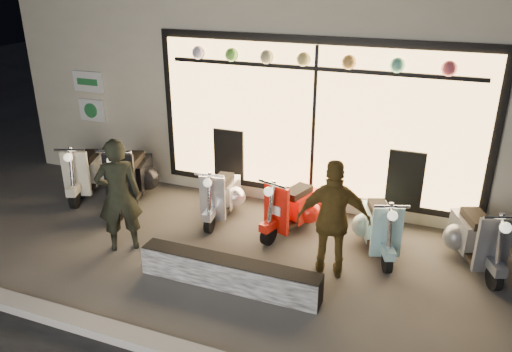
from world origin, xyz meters
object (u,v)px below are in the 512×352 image
at_px(graffiti_barrier, 229,273).
at_px(man, 119,196).
at_px(woman, 333,220).
at_px(scooter_silver, 222,194).
at_px(scooter_red, 295,206).

relative_size(graffiti_barrier, man, 1.43).
distance_m(graffiti_barrier, man, 1.98).
relative_size(graffiti_barrier, woman, 1.48).
height_order(scooter_silver, man, man).
distance_m(scooter_silver, scooter_red, 1.27).
bearing_deg(man, graffiti_barrier, 133.22).
distance_m(scooter_red, woman, 1.44).
bearing_deg(scooter_silver, scooter_red, -7.99).
distance_m(graffiti_barrier, scooter_red, 1.88).
bearing_deg(scooter_red, graffiti_barrier, -81.94).
xyz_separation_m(scooter_silver, man, (-0.88, -1.54, 0.48)).
xyz_separation_m(scooter_red, woman, (0.84, -1.08, 0.44)).
bearing_deg(scooter_red, scooter_silver, -163.68).
bearing_deg(scooter_red, man, -127.29).
height_order(scooter_silver, woman, woman).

